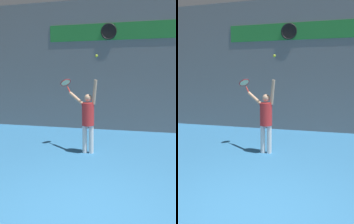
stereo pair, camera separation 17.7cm
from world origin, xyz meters
TOP-DOWN VIEW (x-y plane):
  - ground_plane at (0.00, 0.00)m, footprint 18.00×18.00m
  - back_wall at (0.00, 5.84)m, footprint 18.00×0.10m
  - sponsor_banner at (0.00, 5.78)m, footprint 5.34×0.02m
  - scoreboard_clock at (-0.33, 5.76)m, footprint 0.60×0.05m
  - tennis_player at (-0.52, 2.99)m, footprint 0.94×0.59m
  - tennis_racket at (-1.31, 3.51)m, footprint 0.42×0.42m
  - tennis_ball at (-0.27, 2.94)m, footprint 0.07×0.07m

SIDE VIEW (x-z plane):
  - ground_plane at x=0.00m, z-range 0.00..0.00m
  - tennis_player at x=-0.52m, z-range 0.00..2.03m
  - tennis_racket at x=-1.31m, z-range 1.71..2.13m
  - back_wall at x=0.00m, z-range 0.00..5.00m
  - tennis_ball at x=-0.27m, z-range 2.61..2.68m
  - sponsor_banner at x=0.00m, z-range 3.48..4.10m
  - scoreboard_clock at x=-0.33m, z-range 3.49..4.09m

